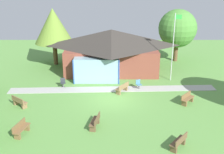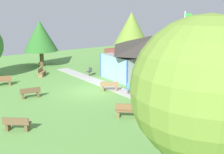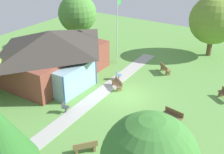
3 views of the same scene
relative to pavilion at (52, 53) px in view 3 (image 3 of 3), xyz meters
The scene contains 12 objects.
ground_plane 8.08m from the pavilion, 88.51° to the right, with size 44.00×44.00×0.00m, color #609947.
pavilion is the anchor object (origin of this frame).
footpath 6.11m from the pavilion, 87.96° to the right, with size 18.47×1.30×0.03m, color #ADADA8.
flagpole 6.88m from the pavilion, 29.78° to the right, with size 0.64×0.08×6.46m.
bench_front_center 12.51m from the pavilion, 94.65° to the right, with size 0.71×1.56×0.84m.
bench_mid_left 11.75m from the pavilion, 127.68° to the right, with size 1.44×1.29×0.84m.
bench_mid_right 10.71m from the pavilion, 54.42° to the right, with size 1.32×1.42×0.84m.
bench_rear_near_path 6.74m from the pavilion, 80.84° to the right, with size 1.24×1.47×0.84m.
patio_chair_west 6.99m from the pavilion, 130.05° to the right, with size 0.52×0.52×0.86m.
patio_chair_lawn_spare 6.38m from the pavilion, 65.66° to the right, with size 0.58×0.58×0.86m.
tree_far_east 16.93m from the pavilion, 39.63° to the right, with size 5.06×5.06×6.46m.
tree_behind_pavilion_right 8.39m from the pavilion, 22.21° to the left, with size 4.37×4.37×6.04m.
Camera 3 is at (-18.24, -10.44, 12.03)m, focal length 47.08 mm.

